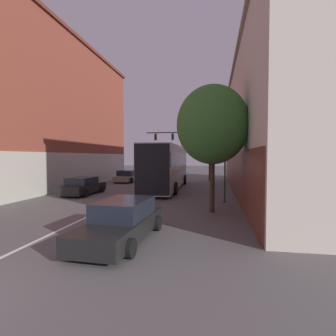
{
  "coord_description": "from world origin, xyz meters",
  "views": [
    {
      "loc": [
        5.94,
        -3.46,
        2.86
      ],
      "look_at": [
        2.32,
        16.92,
        1.97
      ],
      "focal_mm": 28.0,
      "sensor_mm": 36.0,
      "label": 1
    }
  ],
  "objects_px": {
    "traffic_signal_gantry": "(187,143)",
    "street_tree_near": "(213,125)",
    "hatchback_foreground": "(122,221)",
    "street_lamp": "(225,162)",
    "parked_car_left_near": "(128,176)",
    "bus": "(167,165)",
    "parked_car_left_mid": "(83,186)"
  },
  "relations": [
    {
      "from": "hatchback_foreground",
      "to": "street_lamp",
      "type": "xyz_separation_m",
      "value": [
        3.76,
        8.15,
        1.89
      ]
    },
    {
      "from": "bus",
      "to": "hatchback_foreground",
      "type": "xyz_separation_m",
      "value": [
        1.09,
        -14.47,
        -1.49
      ]
    },
    {
      "from": "parked_car_left_near",
      "to": "traffic_signal_gantry",
      "type": "height_order",
      "value": "traffic_signal_gantry"
    },
    {
      "from": "street_lamp",
      "to": "hatchback_foreground",
      "type": "bearing_deg",
      "value": -114.79
    },
    {
      "from": "traffic_signal_gantry",
      "to": "street_lamp",
      "type": "relative_size",
      "value": 1.73
    },
    {
      "from": "parked_car_left_near",
      "to": "street_tree_near",
      "type": "distance_m",
      "value": 18.01
    },
    {
      "from": "parked_car_left_near",
      "to": "street_lamp",
      "type": "relative_size",
      "value": 1.02
    },
    {
      "from": "parked_car_left_mid",
      "to": "street_lamp",
      "type": "height_order",
      "value": "street_lamp"
    },
    {
      "from": "parked_car_left_near",
      "to": "parked_car_left_mid",
      "type": "relative_size",
      "value": 1.05
    },
    {
      "from": "bus",
      "to": "parked_car_left_near",
      "type": "distance_m",
      "value": 7.82
    },
    {
      "from": "parked_car_left_mid",
      "to": "parked_car_left_near",
      "type": "bearing_deg",
      "value": -0.28
    },
    {
      "from": "hatchback_foreground",
      "to": "parked_car_left_mid",
      "type": "distance_m",
      "value": 11.93
    },
    {
      "from": "traffic_signal_gantry",
      "to": "street_lamp",
      "type": "distance_m",
      "value": 15.51
    },
    {
      "from": "bus",
      "to": "parked_car_left_mid",
      "type": "relative_size",
      "value": 2.86
    },
    {
      "from": "bus",
      "to": "hatchback_foreground",
      "type": "relative_size",
      "value": 2.67
    },
    {
      "from": "traffic_signal_gantry",
      "to": "street_tree_near",
      "type": "distance_m",
      "value": 18.19
    },
    {
      "from": "street_lamp",
      "to": "street_tree_near",
      "type": "xyz_separation_m",
      "value": [
        -0.76,
        -3.04,
        1.96
      ]
    },
    {
      "from": "parked_car_left_near",
      "to": "traffic_signal_gantry",
      "type": "xyz_separation_m",
      "value": [
        6.45,
        3.16,
        3.92
      ]
    },
    {
      "from": "parked_car_left_near",
      "to": "parked_car_left_mid",
      "type": "distance_m",
      "value": 10.01
    },
    {
      "from": "bus",
      "to": "street_tree_near",
      "type": "bearing_deg",
      "value": -157.66
    },
    {
      "from": "bus",
      "to": "parked_car_left_mid",
      "type": "bearing_deg",
      "value": 128.04
    },
    {
      "from": "bus",
      "to": "traffic_signal_gantry",
      "type": "distance_m",
      "value": 8.94
    },
    {
      "from": "traffic_signal_gantry",
      "to": "street_tree_near",
      "type": "bearing_deg",
      "value": -80.15
    },
    {
      "from": "parked_car_left_near",
      "to": "street_lamp",
      "type": "bearing_deg",
      "value": -135.72
    },
    {
      "from": "street_tree_near",
      "to": "parked_car_left_mid",
      "type": "bearing_deg",
      "value": 153.91
    },
    {
      "from": "bus",
      "to": "parked_car_left_mid",
      "type": "height_order",
      "value": "bus"
    },
    {
      "from": "parked_car_left_near",
      "to": "hatchback_foreground",
      "type": "bearing_deg",
      "value": -158.82
    },
    {
      "from": "bus",
      "to": "street_lamp",
      "type": "bearing_deg",
      "value": -143.79
    },
    {
      "from": "hatchback_foreground",
      "to": "street_lamp",
      "type": "relative_size",
      "value": 1.04
    },
    {
      "from": "hatchback_foreground",
      "to": "parked_car_left_mid",
      "type": "xyz_separation_m",
      "value": [
        -6.72,
        9.86,
        -0.01
      ]
    },
    {
      "from": "bus",
      "to": "street_lamp",
      "type": "xyz_separation_m",
      "value": [
        4.85,
        -6.33,
        0.4
      ]
    },
    {
      "from": "parked_car_left_mid",
      "to": "street_tree_near",
      "type": "bearing_deg",
      "value": -115.42
    }
  ]
}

